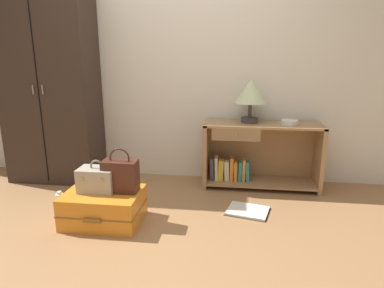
{
  "coord_description": "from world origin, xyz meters",
  "views": [
    {
      "loc": [
        0.6,
        -2.16,
        1.35
      ],
      "look_at": [
        0.22,
        0.81,
        0.55
      ],
      "focal_mm": 31.75,
      "sensor_mm": 36.0,
      "label": 1
    }
  ],
  "objects_px": {
    "suitcase_large": "(104,207)",
    "table_lamp": "(251,93)",
    "bookshelf": "(257,155)",
    "bottle": "(61,204)",
    "bowl": "(290,122)",
    "wardrobe": "(50,87)",
    "open_book_on_floor": "(248,211)",
    "train_case": "(97,179)",
    "handbag": "(121,175)"
  },
  "relations": [
    {
      "from": "suitcase_large",
      "to": "open_book_on_floor",
      "type": "height_order",
      "value": "suitcase_large"
    },
    {
      "from": "bowl",
      "to": "suitcase_large",
      "type": "xyz_separation_m",
      "value": [
        -1.58,
        -0.93,
        -0.56
      ]
    },
    {
      "from": "wardrobe",
      "to": "open_book_on_floor",
      "type": "bearing_deg",
      "value": -15.91
    },
    {
      "from": "table_lamp",
      "to": "train_case",
      "type": "bearing_deg",
      "value": -141.96
    },
    {
      "from": "suitcase_large",
      "to": "open_book_on_floor",
      "type": "xyz_separation_m",
      "value": [
        1.18,
        0.34,
        -0.12
      ]
    },
    {
      "from": "bookshelf",
      "to": "handbag",
      "type": "xyz_separation_m",
      "value": [
        -1.13,
        -0.93,
        0.06
      ]
    },
    {
      "from": "table_lamp",
      "to": "bookshelf",
      "type": "bearing_deg",
      "value": -11.65
    },
    {
      "from": "bookshelf",
      "to": "wardrobe",
      "type": "bearing_deg",
      "value": -178.71
    },
    {
      "from": "bowl",
      "to": "train_case",
      "type": "xyz_separation_m",
      "value": [
        -1.62,
        -0.9,
        -0.33
      ]
    },
    {
      "from": "wardrobe",
      "to": "suitcase_large",
      "type": "bearing_deg",
      "value": -46.17
    },
    {
      "from": "bottle",
      "to": "bookshelf",
      "type": "bearing_deg",
      "value": 28.59
    },
    {
      "from": "bowl",
      "to": "suitcase_large",
      "type": "distance_m",
      "value": 1.91
    },
    {
      "from": "train_case",
      "to": "bottle",
      "type": "distance_m",
      "value": 0.45
    },
    {
      "from": "bowl",
      "to": "train_case",
      "type": "relative_size",
      "value": 0.56
    },
    {
      "from": "bottle",
      "to": "handbag",
      "type": "bearing_deg",
      "value": -1.36
    },
    {
      "from": "bottle",
      "to": "open_book_on_floor",
      "type": "bearing_deg",
      "value": 9.97
    },
    {
      "from": "wardrobe",
      "to": "bookshelf",
      "type": "height_order",
      "value": "wardrobe"
    },
    {
      "from": "suitcase_large",
      "to": "wardrobe",
      "type": "bearing_deg",
      "value": 133.83
    },
    {
      "from": "handbag",
      "to": "bowl",
      "type": "bearing_deg",
      "value": 31.65
    },
    {
      "from": "wardrobe",
      "to": "bowl",
      "type": "relative_size",
      "value": 12.29
    },
    {
      "from": "bookshelf",
      "to": "bottle",
      "type": "height_order",
      "value": "bookshelf"
    },
    {
      "from": "wardrobe",
      "to": "bottle",
      "type": "xyz_separation_m",
      "value": [
        0.48,
        -0.87,
        -0.9
      ]
    },
    {
      "from": "train_case",
      "to": "bottle",
      "type": "xyz_separation_m",
      "value": [
        -0.36,
        0.03,
        -0.26
      ]
    },
    {
      "from": "handbag",
      "to": "bottle",
      "type": "height_order",
      "value": "handbag"
    },
    {
      "from": "handbag",
      "to": "open_book_on_floor",
      "type": "height_order",
      "value": "handbag"
    },
    {
      "from": "suitcase_large",
      "to": "bowl",
      "type": "bearing_deg",
      "value": 30.43
    },
    {
      "from": "bowl",
      "to": "table_lamp",
      "type": "bearing_deg",
      "value": 170.38
    },
    {
      "from": "wardrobe",
      "to": "bottle",
      "type": "distance_m",
      "value": 1.34
    },
    {
      "from": "train_case",
      "to": "bowl",
      "type": "bearing_deg",
      "value": 29.04
    },
    {
      "from": "suitcase_large",
      "to": "bottle",
      "type": "height_order",
      "value": "suitcase_large"
    },
    {
      "from": "handbag",
      "to": "open_book_on_floor",
      "type": "relative_size",
      "value": 0.87
    },
    {
      "from": "handbag",
      "to": "bottle",
      "type": "xyz_separation_m",
      "value": [
        -0.55,
        0.01,
        -0.29
      ]
    },
    {
      "from": "handbag",
      "to": "open_book_on_floor",
      "type": "xyz_separation_m",
      "value": [
        1.04,
        0.29,
        -0.39
      ]
    },
    {
      "from": "wardrobe",
      "to": "handbag",
      "type": "xyz_separation_m",
      "value": [
        1.03,
        -0.88,
        -0.61
      ]
    },
    {
      "from": "bottle",
      "to": "open_book_on_floor",
      "type": "height_order",
      "value": "bottle"
    },
    {
      "from": "bookshelf",
      "to": "handbag",
      "type": "relative_size",
      "value": 3.23
    },
    {
      "from": "suitcase_large",
      "to": "bottle",
      "type": "bearing_deg",
      "value": 172.28
    },
    {
      "from": "open_book_on_floor",
      "to": "wardrobe",
      "type": "bearing_deg",
      "value": 164.09
    },
    {
      "from": "table_lamp",
      "to": "train_case",
      "type": "height_order",
      "value": "table_lamp"
    },
    {
      "from": "suitcase_large",
      "to": "table_lamp",
      "type": "bearing_deg",
      "value": 39.83
    },
    {
      "from": "bottle",
      "to": "open_book_on_floor",
      "type": "relative_size",
      "value": 0.53
    },
    {
      "from": "train_case",
      "to": "handbag",
      "type": "bearing_deg",
      "value": 5.47
    },
    {
      "from": "handbag",
      "to": "table_lamp",
      "type": "bearing_deg",
      "value": 42.21
    },
    {
      "from": "bookshelf",
      "to": "open_book_on_floor",
      "type": "distance_m",
      "value": 0.72
    },
    {
      "from": "train_case",
      "to": "handbag",
      "type": "relative_size",
      "value": 0.81
    },
    {
      "from": "wardrobe",
      "to": "table_lamp",
      "type": "bearing_deg",
      "value": 1.83
    },
    {
      "from": "bookshelf",
      "to": "table_lamp",
      "type": "bearing_deg",
      "value": 168.35
    },
    {
      "from": "wardrobe",
      "to": "bowl",
      "type": "bearing_deg",
      "value": 0.02
    },
    {
      "from": "handbag",
      "to": "suitcase_large",
      "type": "bearing_deg",
      "value": -163.45
    },
    {
      "from": "bookshelf",
      "to": "bowl",
      "type": "distance_m",
      "value": 0.47
    }
  ]
}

